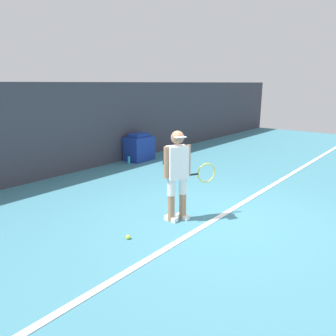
# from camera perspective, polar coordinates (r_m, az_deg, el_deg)

# --- Properties ---
(ground_plane) EXTENTS (24.00, 24.00, 0.00)m
(ground_plane) POSITION_cam_1_polar(r_m,az_deg,el_deg) (5.82, 9.10, -9.01)
(ground_plane) COLOR teal
(back_wall) EXTENTS (24.00, 0.10, 2.33)m
(back_wall) POSITION_cam_1_polar(r_m,az_deg,el_deg) (8.75, -18.28, 6.35)
(back_wall) COLOR #383842
(back_wall) RESTS_ON ground_plane
(court_baseline) EXTENTS (21.60, 0.10, 0.01)m
(court_baseline) POSITION_cam_1_polar(r_m,az_deg,el_deg) (5.85, 8.37, -8.76)
(court_baseline) COLOR white
(court_baseline) RESTS_ON ground_plane
(tennis_player) EXTENTS (0.89, 0.52, 1.56)m
(tennis_player) POSITION_cam_1_polar(r_m,az_deg,el_deg) (5.49, 1.77, -0.72)
(tennis_player) COLOR #A37556
(tennis_player) RESTS_ON ground_plane
(tennis_ball) EXTENTS (0.07, 0.07, 0.07)m
(tennis_ball) POSITION_cam_1_polar(r_m,az_deg,el_deg) (5.14, -6.96, -11.84)
(tennis_ball) COLOR #D1E533
(tennis_ball) RESTS_ON ground_plane
(covered_chair) EXTENTS (0.81, 0.60, 0.83)m
(covered_chair) POSITION_cam_1_polar(r_m,az_deg,el_deg) (10.08, -5.04, 3.55)
(covered_chair) COLOR navy
(covered_chair) RESTS_ON ground_plane
(equipment_bag) EXTENTS (0.89, 0.27, 0.16)m
(equipment_bag) POSITION_cam_1_polar(r_m,az_deg,el_deg) (9.84, 1.36, 1.49)
(equipment_bag) COLOR black
(equipment_bag) RESTS_ON ground_plane
(water_bottle) EXTENTS (0.07, 0.07, 0.26)m
(water_bottle) POSITION_cam_1_polar(r_m,az_deg,el_deg) (9.67, -6.82, 1.40)
(water_bottle) COLOR #33ADD6
(water_bottle) RESTS_ON ground_plane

